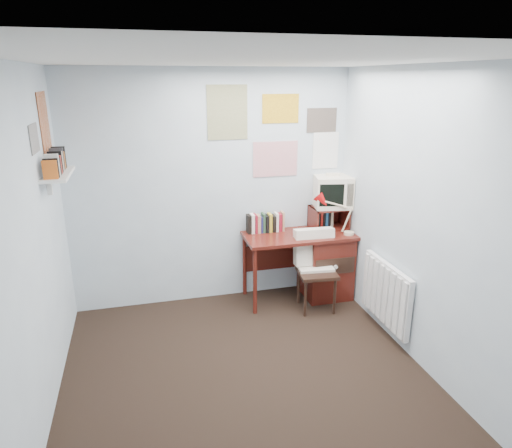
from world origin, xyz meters
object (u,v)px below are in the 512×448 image
at_px(desk_chair, 317,273).
at_px(tv_riser, 329,218).
at_px(desk_lamp, 350,217).
at_px(desk, 321,262).
at_px(wall_shelf, 58,174).
at_px(crt_tv, 332,190).
at_px(radiator, 386,294).

bearing_deg(desk_chair, tv_riser, 61.21).
bearing_deg(desk_lamp, desk, 140.02).
bearing_deg(desk_lamp, wall_shelf, 175.25).
relative_size(desk_lamp, tv_riser, 1.00).
bearing_deg(wall_shelf, desk_lamp, 4.69).
bearing_deg(desk_chair, desk, 66.90).
distance_m(desk_lamp, wall_shelf, 2.91).
distance_m(desk_chair, wall_shelf, 2.69).
relative_size(desk, crt_tv, 2.99).
height_order(desk, wall_shelf, wall_shelf).
height_order(desk, crt_tv, crt_tv).
bearing_deg(crt_tv, desk, -128.91).
xyz_separation_m(crt_tv, radiator, (0.13, -1.06, -0.78)).
relative_size(crt_tv, radiator, 0.50).
relative_size(desk_lamp, radiator, 0.50).
height_order(desk, radiator, desk).
xyz_separation_m(tv_riser, crt_tv, (0.04, 0.02, 0.32)).
distance_m(desk, desk_lamp, 0.63).
distance_m(tv_riser, wall_shelf, 2.83).
bearing_deg(desk, desk_chair, -119.01).
height_order(desk_lamp, wall_shelf, wall_shelf).
xyz_separation_m(desk_chair, desk_lamp, (0.42, 0.16, 0.54)).
relative_size(radiator, wall_shelf, 1.29).
xyz_separation_m(tv_riser, radiator, (0.17, -1.04, -0.47)).
relative_size(desk, desk_lamp, 2.99).
distance_m(desk, radiator, 0.97).
relative_size(desk, desk_chair, 1.44).
relative_size(tv_riser, crt_tv, 1.00).
relative_size(desk, radiator, 1.50).
xyz_separation_m(desk, desk_lamp, (0.25, -0.15, 0.56)).
distance_m(tv_riser, crt_tv, 0.32).
relative_size(tv_riser, radiator, 0.50).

